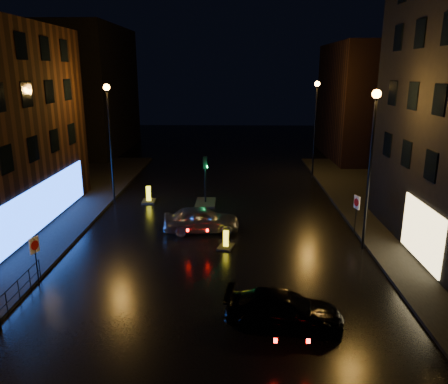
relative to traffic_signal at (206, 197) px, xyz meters
The scene contains 14 objects.
ground 14.06m from the traffic_signal, 85.10° to the right, with size 120.00×120.00×0.00m, color black.
building_far_left 26.50m from the traffic_signal, 125.18° to the left, with size 8.00×16.00×14.00m, color black.
building_far_right 24.83m from the traffic_signal, 48.01° to the left, with size 8.00×14.00×12.00m, color black.
street_lamp_lfar 8.32m from the traffic_signal, behind, with size 0.44×0.44×8.37m.
street_lamp_rnear 13.06m from the traffic_signal, 41.63° to the right, with size 0.44×0.44×8.37m.
street_lamp_rfar 13.06m from the traffic_signal, 41.63° to the left, with size 0.44×0.44×8.37m.
traffic_signal is the anchor object (origin of this frame).
guard_railing 16.47m from the traffic_signal, 114.39° to the right, with size 0.05×6.04×1.00m.
silver_hatchback 5.66m from the traffic_signal, 88.75° to the right, with size 1.79×4.46×1.52m, color #B2B5BA.
dark_sedan 15.92m from the traffic_signal, 75.63° to the right, with size 1.80×4.42×1.28m, color black.
bollard_near 8.23m from the traffic_signal, 78.57° to the right, with size 1.00×1.26×0.97m.
bollard_far 4.17m from the traffic_signal, behind, with size 0.96×1.38×1.18m.
road_sign_left 14.16m from the traffic_signal, 118.33° to the right, with size 0.23×0.53×2.24m.
road_sign_right 10.93m from the traffic_signal, 33.08° to the right, with size 0.21×0.56×2.35m.
Camera 1 is at (0.88, -16.00, 9.29)m, focal length 35.00 mm.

